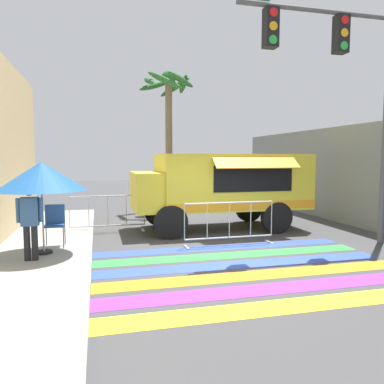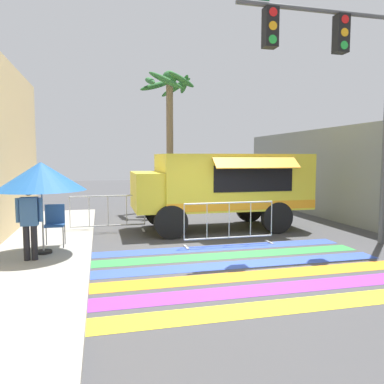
% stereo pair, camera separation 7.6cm
% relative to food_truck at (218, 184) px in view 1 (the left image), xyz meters
% --- Properties ---
extents(ground_plane, '(60.00, 60.00, 0.00)m').
position_rel_food_truck_xyz_m(ground_plane, '(-0.74, -3.31, -1.45)').
color(ground_plane, '#424244').
extents(concrete_wall_right, '(0.20, 16.00, 3.35)m').
position_rel_food_truck_xyz_m(concrete_wall_right, '(4.57, -0.31, 0.22)').
color(concrete_wall_right, gray).
rests_on(concrete_wall_right, ground_plane).
extents(crosswalk_painted, '(6.40, 4.36, 0.01)m').
position_rel_food_truck_xyz_m(crosswalk_painted, '(-0.74, -4.28, -1.45)').
color(crosswalk_painted, yellow).
rests_on(crosswalk_painted, ground_plane).
extents(food_truck, '(5.38, 2.76, 2.38)m').
position_rel_food_truck_xyz_m(food_truck, '(0.00, 0.00, 0.00)').
color(food_truck, yellow).
rests_on(food_truck, ground_plane).
extents(traffic_signal_pole, '(4.33, 0.29, 6.25)m').
position_rel_food_truck_xyz_m(traffic_signal_pole, '(2.22, -2.93, 2.99)').
color(traffic_signal_pole, '#515456').
rests_on(traffic_signal_pole, ground_plane).
extents(patio_umbrella, '(1.93, 1.93, 2.05)m').
position_rel_food_truck_xyz_m(patio_umbrella, '(-4.89, -2.40, 0.40)').
color(patio_umbrella, black).
rests_on(patio_umbrella, sidewalk_left).
extents(folding_chair, '(0.46, 0.46, 1.00)m').
position_rel_food_truck_xyz_m(folding_chair, '(-4.72, -1.69, -0.72)').
color(folding_chair, '#4C4C51').
rests_on(folding_chair, sidewalk_left).
extents(vendor_person, '(0.53, 0.21, 1.56)m').
position_rel_food_truck_xyz_m(vendor_person, '(-5.07, -2.94, -0.45)').
color(vendor_person, black).
rests_on(vendor_person, sidewalk_left).
extents(barricade_front, '(2.41, 0.44, 1.13)m').
position_rel_food_truck_xyz_m(barricade_front, '(-0.41, -2.17, -0.88)').
color(barricade_front, '#B7BABF').
rests_on(barricade_front, ground_plane).
extents(barricade_side, '(2.24, 0.44, 1.13)m').
position_rel_food_truck_xyz_m(barricade_side, '(-3.41, 0.33, -0.88)').
color(barricade_side, '#B7BABF').
rests_on(barricade_side, ground_plane).
extents(palm_tree, '(2.32, 2.39, 5.81)m').
position_rel_food_truck_xyz_m(palm_tree, '(-0.80, 4.26, 2.92)').
color(palm_tree, '#7A664C').
rests_on(palm_tree, ground_plane).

